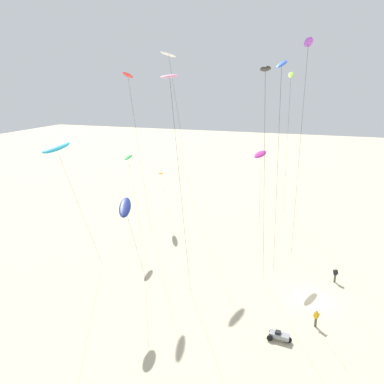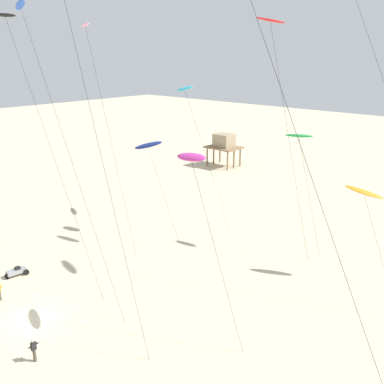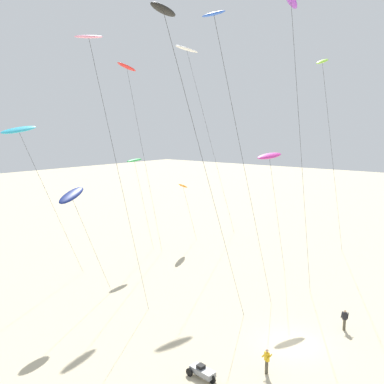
% 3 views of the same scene
% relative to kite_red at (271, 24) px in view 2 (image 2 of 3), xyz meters
% --- Properties ---
extents(ground_plane, '(260.00, 260.00, 0.00)m').
position_rel_kite_red_xyz_m(ground_plane, '(-5.32, -22.67, -21.84)').
color(ground_plane, beige).
extents(kite_red, '(7.10, 1.09, 22.56)m').
position_rel_kite_red_xyz_m(kite_red, '(0.00, 0.00, 0.00)').
color(kite_red, red).
rests_on(kite_red, ground).
extents(kite_magenta, '(6.25, 1.78, 13.39)m').
position_rel_kite_red_xyz_m(kite_magenta, '(4.24, -15.25, -8.98)').
color(kite_magenta, '#D8339E').
rests_on(kite_magenta, ground).
extents(kite_black, '(11.49, 1.25, 22.49)m').
position_rel_kite_red_xyz_m(kite_black, '(-13.53, -17.88, 0.13)').
color(kite_black, black).
rests_on(kite_black, ground).
extents(kite_navy, '(5.98, 2.24, 10.72)m').
position_rel_kite_red_xyz_m(kite_navy, '(-11.30, -5.00, -11.90)').
color(kite_navy, navy).
rests_on(kite_navy, ground).
extents(kite_blue, '(10.74, 1.06, 23.12)m').
position_rel_kite_red_xyz_m(kite_blue, '(-9.41, -18.55, 0.20)').
color(kite_blue, blue).
rests_on(kite_blue, ground).
extents(kite_pink, '(6.68, 1.22, 22.02)m').
position_rel_kite_red_xyz_m(kite_pink, '(-13.11, -10.54, -0.60)').
color(kite_pink, pink).
rests_on(kite_pink, ground).
extents(kite_green, '(4.66, 1.14, 11.98)m').
position_rel_kite_red_xyz_m(kite_green, '(2.59, 1.92, -10.15)').
color(kite_green, green).
rests_on(kite_green, ground).
extents(kite_cyan, '(8.29, 1.75, 16.03)m').
position_rel_kite_red_xyz_m(kite_cyan, '(-12.03, 1.54, -6.50)').
color(kite_cyan, '#33BFE0').
rests_on(kite_cyan, ground).
extents(kite_orange, '(4.76, 2.02, 8.61)m').
position_rel_kite_red_xyz_m(kite_orange, '(9.92, 0.47, -13.87)').
color(kite_orange, orange).
rests_on(kite_orange, ground).
extents(kite_flyer_middle, '(0.59, 0.61, 1.67)m').
position_rel_kite_red_xyz_m(kite_flyer_middle, '(-0.87, -24.92, -20.95)').
color(kite_flyer_middle, '#4C4738').
rests_on(kite_flyer_middle, ground).
extents(stilt_house, '(5.70, 4.56, 5.78)m').
position_rel_kite_red_xyz_m(stilt_house, '(-23.82, 24.05, -17.65)').
color(stilt_house, '#846647').
rests_on(stilt_house, ground).
extents(beach_buggy, '(1.08, 2.10, 0.82)m').
position_rel_kite_red_xyz_m(beach_buggy, '(-12.81, -20.10, -21.41)').
color(beach_buggy, gray).
rests_on(beach_buggy, ground).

